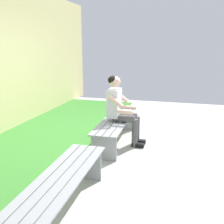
{
  "coord_description": "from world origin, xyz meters",
  "views": [
    {
      "loc": [
        4.44,
        1.18,
        1.76
      ],
      "look_at": [
        0.77,
        0.15,
        0.79
      ],
      "focal_mm": 42.15,
      "sensor_mm": 36.0,
      "label": 1
    }
  ],
  "objects_px": {
    "bench_far": "(61,185)",
    "book_open": "(127,111)",
    "bench_near": "(115,125)",
    "apple": "(119,111)",
    "person_seated": "(121,108)"
  },
  "relations": [
    {
      "from": "bench_far",
      "to": "book_open",
      "type": "xyz_separation_m",
      "value": [
        -2.89,
        0.06,
        0.11
      ]
    },
    {
      "from": "bench_near",
      "to": "apple",
      "type": "distance_m",
      "value": 0.51
    },
    {
      "from": "bench_near",
      "to": "book_open",
      "type": "xyz_separation_m",
      "value": [
        -0.69,
        0.06,
        0.11
      ]
    },
    {
      "from": "person_seated",
      "to": "book_open",
      "type": "height_order",
      "value": "person_seated"
    },
    {
      "from": "person_seated",
      "to": "bench_far",
      "type": "bearing_deg",
      "value": -2.6
    },
    {
      "from": "apple",
      "to": "bench_far",
      "type": "bearing_deg",
      "value": 1.06
    },
    {
      "from": "bench_far",
      "to": "book_open",
      "type": "distance_m",
      "value": 2.89
    },
    {
      "from": "bench_near",
      "to": "book_open",
      "type": "relative_size",
      "value": 4.4
    },
    {
      "from": "bench_near",
      "to": "person_seated",
      "type": "height_order",
      "value": "person_seated"
    },
    {
      "from": "person_seated",
      "to": "apple",
      "type": "distance_m",
      "value": 0.56
    },
    {
      "from": "bench_far",
      "to": "book_open",
      "type": "relative_size",
      "value": 4.33
    },
    {
      "from": "bench_near",
      "to": "person_seated",
      "type": "distance_m",
      "value": 0.36
    },
    {
      "from": "apple",
      "to": "bench_near",
      "type": "bearing_deg",
      "value": 5.78
    },
    {
      "from": "bench_near",
      "to": "apple",
      "type": "height_order",
      "value": "apple"
    },
    {
      "from": "book_open",
      "to": "apple",
      "type": "bearing_deg",
      "value": -29.34
    }
  ]
}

